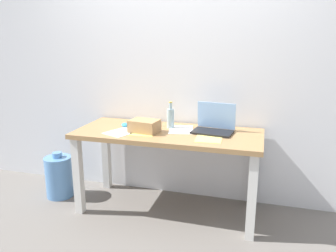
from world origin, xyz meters
TOP-DOWN VIEW (x-y plane):
  - ground_plane at (0.00, 0.00)m, footprint 8.00×8.00m
  - back_wall at (0.00, 0.40)m, footprint 5.20×0.08m
  - desk at (0.00, 0.00)m, footprint 1.62×0.67m
  - laptop_right at (0.39, 0.10)m, footprint 0.37×0.27m
  - beer_bottle at (-0.02, 0.14)m, footprint 0.07×0.07m
  - computer_mouse at (-0.43, 0.05)m, footprint 0.10×0.12m
  - cardboard_box at (-0.19, -0.07)m, footprint 0.26×0.21m
  - paper_sheet_front_right at (0.38, -0.09)m, footprint 0.23×0.31m
  - paper_sheet_front_left at (-0.38, -0.12)m, footprint 0.31×0.36m
  - paper_yellow_folder at (-0.19, -0.06)m, footprint 0.23×0.31m
  - paper_sheet_near_back at (0.09, 0.09)m, footprint 0.27×0.33m
  - water_cooler_jug at (-1.12, -0.04)m, footprint 0.27×0.27m

SIDE VIEW (x-z plane):
  - ground_plane at x=0.00m, z-range 0.00..0.00m
  - water_cooler_jug at x=-1.12m, z-range -0.02..0.44m
  - desk at x=0.00m, z-range 0.26..1.01m
  - paper_sheet_front_right at x=0.38m, z-range 0.75..0.75m
  - paper_sheet_front_left at x=-0.38m, z-range 0.75..0.75m
  - paper_yellow_folder at x=-0.19m, z-range 0.75..0.75m
  - paper_sheet_near_back at x=0.09m, z-range 0.75..0.75m
  - computer_mouse at x=-0.43m, z-range 0.75..0.78m
  - cardboard_box at x=-0.19m, z-range 0.75..0.85m
  - laptop_right at x=0.39m, z-range 0.68..0.93m
  - beer_bottle at x=-0.02m, z-range 0.72..0.96m
  - back_wall at x=0.00m, z-range 0.00..2.60m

